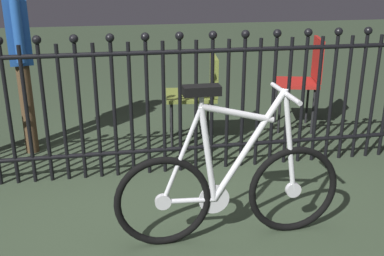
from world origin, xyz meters
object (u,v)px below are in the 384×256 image
at_px(bicycle, 230,186).
at_px(chair_olive, 199,90).
at_px(chair_red, 305,75).
at_px(person_visitor, 19,46).

height_order(bicycle, chair_olive, bicycle).
relative_size(chair_red, chair_olive, 1.11).
bearing_deg(chair_red, chair_olive, -168.04).
distance_m(bicycle, chair_olive, 1.52).
distance_m(chair_olive, person_visitor, 1.54).
bearing_deg(chair_red, bicycle, -124.63).
relative_size(bicycle, chair_red, 1.50).
xyz_separation_m(chair_olive, person_visitor, (-1.48, 0.16, 0.40)).
xyz_separation_m(chair_red, chair_olive, (-1.08, -0.23, -0.03)).
height_order(bicycle, chair_red, bicycle).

